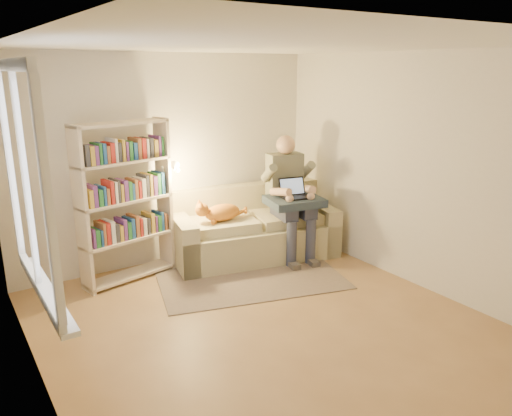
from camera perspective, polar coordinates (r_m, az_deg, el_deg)
floor at (r=4.94m, az=1.71°, el=-13.65°), size 4.50×4.50×0.00m
ceiling at (r=4.30m, az=2.01°, el=18.11°), size 4.00×4.50×0.02m
wall_left at (r=3.72m, az=-24.31°, el=-3.28°), size 0.02×4.50×2.60m
wall_right at (r=5.80m, az=18.28°, el=3.81°), size 0.02×4.50×2.60m
wall_back at (r=6.37m, az=-9.91°, el=5.39°), size 4.00×0.02×2.60m
window at (r=3.89m, az=-24.17°, el=-1.28°), size 0.12×1.52×1.69m
sofa at (r=6.60m, az=-0.41°, el=-2.74°), size 2.27×1.37×0.90m
person at (r=6.47m, az=3.81°, el=1.99°), size 0.57×0.78×1.59m
cat at (r=6.21m, az=-4.40°, el=-0.51°), size 0.73×0.34×0.26m
blanket at (r=6.38m, az=4.84°, el=0.81°), size 0.77×0.68×0.10m
laptop at (r=6.36m, az=4.82°, el=1.83°), size 0.40×0.36×0.29m
bookshelf at (r=5.86m, az=-14.73°, el=1.51°), size 1.27×0.50×1.86m
rug at (r=5.98m, az=-0.58°, el=-8.07°), size 2.40×1.79×0.01m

